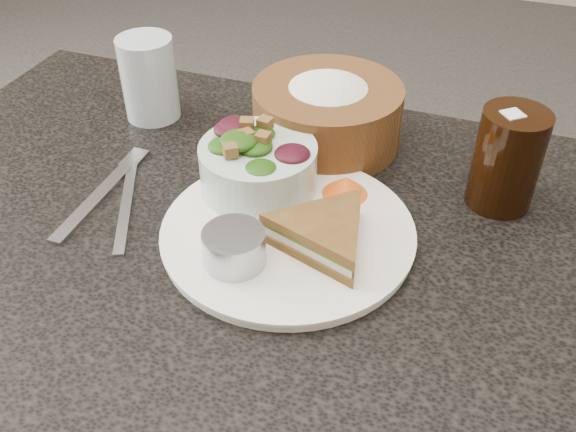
{
  "coord_description": "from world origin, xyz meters",
  "views": [
    {
      "loc": [
        0.22,
        -0.49,
        1.22
      ],
      "look_at": [
        0.03,
        0.02,
        0.78
      ],
      "focal_mm": 40.0,
      "sensor_mm": 36.0,
      "label": 1
    }
  ],
  "objects_px": {
    "dinner_plate": "(288,233)",
    "water_glass": "(149,78)",
    "salad_bowl": "(258,160)",
    "cola_glass": "(508,155)",
    "sandwich": "(325,234)",
    "bread_basket": "(327,105)",
    "dressing_ramekin": "(234,248)"
  },
  "relations": [
    {
      "from": "salad_bowl",
      "to": "dressing_ramekin",
      "type": "xyz_separation_m",
      "value": [
        0.03,
        -0.13,
        -0.02
      ]
    },
    {
      "from": "salad_bowl",
      "to": "cola_glass",
      "type": "xyz_separation_m",
      "value": [
        0.27,
        0.09,
        0.01
      ]
    },
    {
      "from": "water_glass",
      "to": "cola_glass",
      "type": "bearing_deg",
      "value": -4.73
    },
    {
      "from": "sandwich",
      "to": "cola_glass",
      "type": "bearing_deg",
      "value": 62.6
    },
    {
      "from": "dinner_plate",
      "to": "bread_basket",
      "type": "relative_size",
      "value": 1.42
    },
    {
      "from": "sandwich",
      "to": "water_glass",
      "type": "distance_m",
      "value": 0.38
    },
    {
      "from": "cola_glass",
      "to": "sandwich",
      "type": "bearing_deg",
      "value": -135.68
    },
    {
      "from": "dinner_plate",
      "to": "sandwich",
      "type": "bearing_deg",
      "value": -18.25
    },
    {
      "from": "sandwich",
      "to": "dressing_ramekin",
      "type": "height_order",
      "value": "dressing_ramekin"
    },
    {
      "from": "dressing_ramekin",
      "to": "bread_basket",
      "type": "distance_m",
      "value": 0.27
    },
    {
      "from": "dinner_plate",
      "to": "water_glass",
      "type": "distance_m",
      "value": 0.33
    },
    {
      "from": "bread_basket",
      "to": "water_glass",
      "type": "height_order",
      "value": "water_glass"
    },
    {
      "from": "bread_basket",
      "to": "cola_glass",
      "type": "relative_size",
      "value": 1.49
    },
    {
      "from": "water_glass",
      "to": "bread_basket",
      "type": "bearing_deg",
      "value": 3.84
    },
    {
      "from": "dressing_ramekin",
      "to": "cola_glass",
      "type": "xyz_separation_m",
      "value": [
        0.25,
        0.22,
        0.03
      ]
    },
    {
      "from": "sandwich",
      "to": "bread_basket",
      "type": "relative_size",
      "value": 0.71
    },
    {
      "from": "dinner_plate",
      "to": "salad_bowl",
      "type": "bearing_deg",
      "value": 134.2
    },
    {
      "from": "cola_glass",
      "to": "salad_bowl",
      "type": "bearing_deg",
      "value": -162.32
    },
    {
      "from": "sandwich",
      "to": "dinner_plate",
      "type": "bearing_deg",
      "value": -179.97
    },
    {
      "from": "salad_bowl",
      "to": "bread_basket",
      "type": "height_order",
      "value": "bread_basket"
    },
    {
      "from": "salad_bowl",
      "to": "cola_glass",
      "type": "bearing_deg",
      "value": 17.68
    },
    {
      "from": "dinner_plate",
      "to": "dressing_ramekin",
      "type": "relative_size",
      "value": 4.27
    },
    {
      "from": "dinner_plate",
      "to": "water_glass",
      "type": "xyz_separation_m",
      "value": [
        -0.27,
        0.19,
        0.05
      ]
    },
    {
      "from": "dinner_plate",
      "to": "salad_bowl",
      "type": "distance_m",
      "value": 0.1
    },
    {
      "from": "dinner_plate",
      "to": "sandwich",
      "type": "xyz_separation_m",
      "value": [
        0.05,
        -0.02,
        0.02
      ]
    },
    {
      "from": "salad_bowl",
      "to": "water_glass",
      "type": "relative_size",
      "value": 1.19
    },
    {
      "from": "dinner_plate",
      "to": "dressing_ramekin",
      "type": "height_order",
      "value": "dressing_ramekin"
    },
    {
      "from": "dinner_plate",
      "to": "cola_glass",
      "type": "relative_size",
      "value": 2.12
    },
    {
      "from": "cola_glass",
      "to": "water_glass",
      "type": "relative_size",
      "value": 1.13
    },
    {
      "from": "water_glass",
      "to": "dressing_ramekin",
      "type": "bearing_deg",
      "value": -46.94
    },
    {
      "from": "water_glass",
      "to": "sandwich",
      "type": "bearing_deg",
      "value": -32.36
    },
    {
      "from": "dinner_plate",
      "to": "water_glass",
      "type": "height_order",
      "value": "water_glass"
    }
  ]
}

